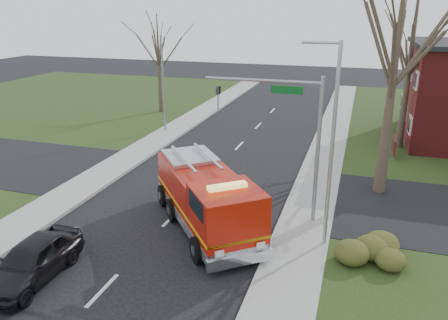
% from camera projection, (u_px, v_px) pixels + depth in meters
% --- Properties ---
extents(ground, '(120.00, 120.00, 0.00)m').
position_uv_depth(ground, '(172.00, 217.00, 20.89)').
color(ground, black).
rests_on(ground, ground).
extents(sidewalk_right, '(2.40, 80.00, 0.15)m').
position_uv_depth(sidewalk_right, '(302.00, 235.00, 19.10)').
color(sidewalk_right, gray).
rests_on(sidewalk_right, ground).
extents(sidewalk_left, '(2.40, 80.00, 0.15)m').
position_uv_depth(sidewalk_left, '(62.00, 200.00, 22.63)').
color(sidewalk_left, gray).
rests_on(sidewalk_left, ground).
extents(health_center_sign, '(0.12, 2.00, 1.40)m').
position_uv_depth(health_center_sign, '(394.00, 145.00, 28.86)').
color(health_center_sign, '#4C1118').
rests_on(health_center_sign, ground).
extents(hedge_corner, '(2.80, 2.00, 0.90)m').
position_uv_depth(hedge_corner, '(370.00, 246.00, 17.24)').
color(hedge_corner, '#363D16').
rests_on(hedge_corner, lawn_right).
extents(bare_tree_near, '(6.00, 6.00, 12.00)m').
position_uv_depth(bare_tree_near, '(396.00, 53.00, 21.14)').
color(bare_tree_near, '#3F3225').
rests_on(bare_tree_near, ground).
extents(bare_tree_far, '(5.25, 5.25, 10.50)m').
position_uv_depth(bare_tree_far, '(411.00, 55.00, 29.12)').
color(bare_tree_far, '#3F3225').
rests_on(bare_tree_far, ground).
extents(bare_tree_left, '(4.50, 4.50, 9.00)m').
position_uv_depth(bare_tree_left, '(158.00, 53.00, 39.90)').
color(bare_tree_left, '#3F3225').
rests_on(bare_tree_left, ground).
extents(traffic_signal_mast, '(5.29, 0.18, 6.80)m').
position_uv_depth(traffic_signal_mast, '(290.00, 123.00, 19.20)').
color(traffic_signal_mast, gray).
rests_on(traffic_signal_mast, ground).
extents(streetlight_pole, '(1.48, 0.16, 8.40)m').
position_uv_depth(streetlight_pole, '(331.00, 143.00, 16.91)').
color(streetlight_pole, '#B7BABF').
rests_on(streetlight_pole, ground).
extents(utility_pole_far, '(0.14, 0.14, 7.00)m').
position_uv_depth(utility_pole_far, '(163.00, 88.00, 34.27)').
color(utility_pole_far, gray).
rests_on(utility_pole_far, ground).
extents(fire_engine, '(6.83, 7.62, 3.09)m').
position_uv_depth(fire_engine, '(207.00, 200.00, 19.42)').
color(fire_engine, '#A91507').
rests_on(fire_engine, ground).
extents(parked_car_maroon, '(1.92, 4.53, 1.53)m').
position_uv_depth(parked_car_maroon, '(32.00, 260.00, 15.95)').
color(parked_car_maroon, black).
rests_on(parked_car_maroon, ground).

